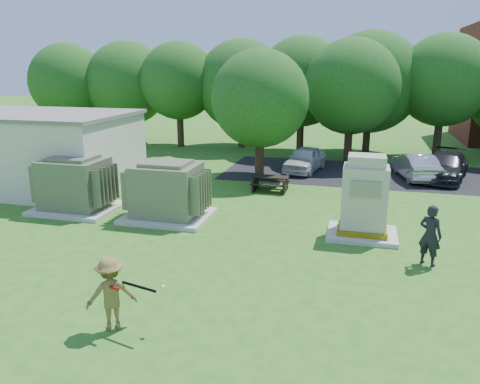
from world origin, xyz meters
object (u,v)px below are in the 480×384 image
(transformer_left, at_px, (75,185))
(picnic_table, at_px, (270,182))
(transformer_right, at_px, (167,192))
(car_silver_a, at_px, (415,166))
(batter, at_px, (111,293))
(car_white, at_px, (305,159))
(generator_cabinet, at_px, (364,202))
(car_dark, at_px, (445,166))
(person_by_generator, at_px, (430,235))

(transformer_left, bearing_deg, picnic_table, 35.09)
(transformer_left, height_order, transformer_right, same)
(picnic_table, distance_m, car_silver_a, 7.48)
(batter, xyz_separation_m, car_white, (2.00, 15.94, -0.17))
(transformer_right, bearing_deg, transformer_left, 180.00)
(generator_cabinet, bearing_deg, car_dark, 67.30)
(generator_cabinet, bearing_deg, transformer_right, 179.06)
(person_by_generator, distance_m, car_dark, 10.92)
(picnic_table, distance_m, car_dark, 8.75)
(generator_cabinet, height_order, car_dark, generator_cabinet)
(person_by_generator, bearing_deg, car_white, -35.15)
(batter, height_order, person_by_generator, person_by_generator)
(generator_cabinet, bearing_deg, car_silver_a, 74.84)
(transformer_left, distance_m, picnic_table, 7.99)
(batter, distance_m, car_dark, 18.07)
(person_by_generator, relative_size, car_white, 0.47)
(transformer_right, xyz_separation_m, car_white, (3.78, 8.92, -0.35))
(picnic_table, height_order, car_white, car_white)
(picnic_table, bearing_deg, person_by_generator, -48.81)
(transformer_left, bearing_deg, car_white, 50.03)
(car_silver_a, bearing_deg, generator_cabinet, 63.06)
(transformer_left, height_order, car_white, transformer_left)
(transformer_left, bearing_deg, generator_cabinet, -0.61)
(person_by_generator, xyz_separation_m, car_dark, (1.96, 10.74, -0.22))
(transformer_right, distance_m, car_white, 9.69)
(generator_cabinet, bearing_deg, transformer_left, 179.39)
(batter, height_order, car_white, batter)
(car_dark, bearing_deg, transformer_left, -132.51)
(transformer_right, height_order, car_silver_a, transformer_right)
(transformer_left, relative_size, generator_cabinet, 1.13)
(transformer_right, xyz_separation_m, car_dark, (10.48, 8.81, -0.33))
(person_by_generator, bearing_deg, picnic_table, -17.58)
(transformer_left, relative_size, transformer_right, 1.00)
(car_white, relative_size, car_silver_a, 0.97)
(car_white, xyz_separation_m, car_dark, (6.70, -0.11, 0.01))
(transformer_left, xyz_separation_m, generator_cabinet, (10.45, -0.11, 0.19))
(generator_cabinet, height_order, batter, generator_cabinet)
(car_dark, bearing_deg, transformer_right, -124.32)
(transformer_right, height_order, generator_cabinet, generator_cabinet)
(picnic_table, relative_size, person_by_generator, 0.90)
(transformer_left, xyz_separation_m, car_dark, (14.18, 8.81, -0.33))
(car_white, xyz_separation_m, car_silver_a, (5.34, -0.30, -0.00))
(car_white, bearing_deg, generator_cabinet, -61.42)
(batter, xyz_separation_m, car_silver_a, (7.34, 15.64, -0.17))
(person_by_generator, xyz_separation_m, car_white, (-4.74, 10.84, -0.24))
(picnic_table, distance_m, car_white, 4.44)
(picnic_table, xyz_separation_m, batter, (-1.05, -11.60, 0.38))
(transformer_right, distance_m, batter, 7.24)
(car_white, bearing_deg, transformer_left, -119.61)
(person_by_generator, bearing_deg, transformer_left, 22.28)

